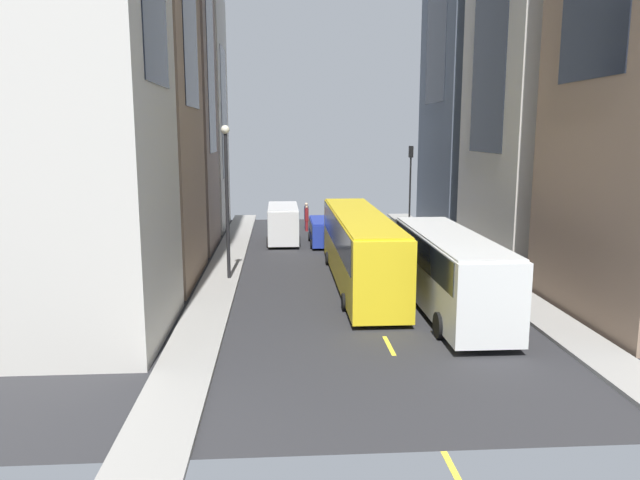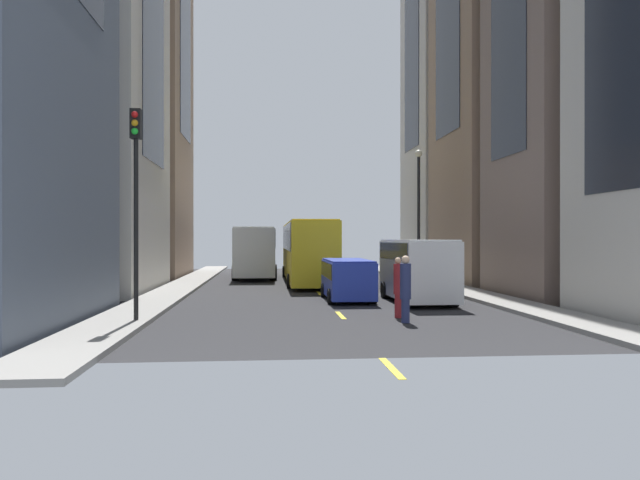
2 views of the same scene
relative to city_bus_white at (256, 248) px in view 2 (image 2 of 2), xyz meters
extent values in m
plane|color=#28282B|center=(3.28, -8.48, -2.01)|extent=(39.95, 39.95, 0.00)
cube|color=gray|center=(-3.74, -8.48, -1.93)|extent=(1.93, 44.00, 0.15)
cube|color=gray|center=(10.29, -8.48, -1.93)|extent=(1.93, 44.00, 0.15)
cube|color=yellow|center=(3.28, -29.48, -2.00)|extent=(0.16, 2.00, 0.01)
cube|color=yellow|center=(3.28, -21.08, -2.00)|extent=(0.16, 2.00, 0.01)
cube|color=yellow|center=(3.28, -12.68, -2.00)|extent=(0.16, 2.00, 0.01)
cube|color=yellow|center=(3.28, -4.28, -2.00)|extent=(0.16, 2.00, 0.01)
cube|color=yellow|center=(3.28, 4.12, -2.00)|extent=(0.16, 2.00, 0.01)
cube|color=yellow|center=(3.28, 12.52, -2.00)|extent=(0.16, 2.00, 0.01)
cube|color=beige|center=(-8.82, -10.52, 12.29)|extent=(7.84, 10.18, 28.59)
cube|color=#1E232D|center=(-8.82, -10.52, 12.29)|extent=(7.92, 5.60, 15.72)
cube|color=silver|center=(0.00, 0.00, -0.23)|extent=(2.55, 11.07, 3.00)
cube|color=black|center=(0.00, 0.00, 0.62)|extent=(2.60, 10.18, 1.20)
cube|color=beige|center=(0.00, 0.00, 1.31)|extent=(2.45, 10.63, 0.08)
cylinder|color=black|center=(-1.17, 3.43, -1.51)|extent=(0.46, 1.00, 1.00)
cylinder|color=black|center=(1.17, 3.43, -1.51)|extent=(0.46, 1.00, 1.00)
cylinder|color=black|center=(-1.17, -3.43, -1.51)|extent=(0.46, 1.00, 1.00)
cylinder|color=black|center=(1.17, -3.43, -1.51)|extent=(0.46, 1.00, 1.00)
cube|color=yellow|center=(3.18, -4.98, -0.15)|extent=(2.45, 14.86, 3.30)
cube|color=black|center=(3.18, -4.98, 0.71)|extent=(2.50, 13.67, 1.48)
cube|color=gold|center=(3.18, -4.98, 1.54)|extent=(2.35, 14.27, 0.08)
cylinder|color=black|center=(2.06, -0.37, -1.63)|extent=(0.44, 0.76, 0.76)
cylinder|color=black|center=(4.31, -0.37, -1.63)|extent=(0.44, 0.76, 0.76)
cylinder|color=black|center=(2.06, -9.58, -1.63)|extent=(0.44, 0.76, 0.76)
cylinder|color=black|center=(4.31, -9.58, -1.63)|extent=(0.44, 0.76, 0.76)
cube|color=white|center=(6.94, -17.12, -0.66)|extent=(2.05, 5.74, 2.30)
cube|color=black|center=(6.94, -17.12, 0.10)|extent=(2.09, 5.28, 0.69)
cube|color=silver|center=(6.94, -17.12, 0.53)|extent=(1.97, 5.51, 0.08)
cylinder|color=black|center=(6.00, -15.34, -1.65)|extent=(0.37, 0.72, 0.72)
cylinder|color=black|center=(7.89, -15.34, -1.65)|extent=(0.37, 0.72, 0.72)
cylinder|color=black|center=(6.00, -18.90, -1.65)|extent=(0.37, 0.72, 0.72)
cylinder|color=black|center=(7.89, -18.90, -1.65)|extent=(0.37, 0.72, 0.72)
cube|color=#2338AD|center=(4.19, -16.06, -1.10)|extent=(1.79, 4.71, 1.48)
cube|color=black|center=(4.19, -16.06, -0.72)|extent=(1.83, 4.33, 0.62)
cube|color=navy|center=(4.19, -16.06, -0.31)|extent=(1.72, 4.52, 0.08)
cylinder|color=black|center=(3.36, -14.60, -1.70)|extent=(0.32, 0.62, 0.62)
cylinder|color=black|center=(5.01, -14.60, -1.70)|extent=(0.32, 0.62, 0.62)
cylinder|color=black|center=(3.36, -17.52, -1.70)|extent=(0.32, 0.62, 0.62)
cylinder|color=black|center=(5.01, -17.52, -1.70)|extent=(0.32, 0.62, 0.62)
cylinder|color=navy|center=(5.06, -23.06, -1.64)|extent=(0.26, 0.26, 0.74)
cylinder|color=navy|center=(5.06, -23.06, -0.72)|extent=(0.34, 0.34, 1.10)
sphere|color=beige|center=(5.06, -23.06, -0.04)|extent=(0.25, 0.25, 0.25)
cylinder|color=maroon|center=(5.09, -21.86, -1.61)|extent=(0.22, 0.22, 0.79)
cylinder|color=maroon|center=(5.09, -21.86, -0.72)|extent=(0.30, 0.30, 0.99)
sphere|color=tan|center=(5.09, -21.86, -0.12)|extent=(0.22, 0.22, 0.22)
cylinder|color=black|center=(-3.17, -22.76, 0.89)|extent=(0.14, 0.14, 5.49)
cube|color=black|center=(-3.17, -22.76, 4.08)|extent=(0.32, 0.32, 0.90)
sphere|color=red|center=(-3.17, -22.94, 4.34)|extent=(0.20, 0.20, 0.20)
sphere|color=orange|center=(-3.17, -22.94, 4.08)|extent=(0.20, 0.20, 0.20)
sphere|color=green|center=(-3.17, -22.94, 3.83)|extent=(0.20, 0.20, 0.20)
cylinder|color=black|center=(9.83, -6.11, 1.84)|extent=(0.18, 0.18, 7.39)
sphere|color=silver|center=(9.83, -6.11, 5.72)|extent=(0.44, 0.44, 0.44)
camera|label=1|loc=(7.15, 24.83, 5.59)|focal=34.14mm
camera|label=2|loc=(0.78, -41.38, 0.59)|focal=33.76mm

